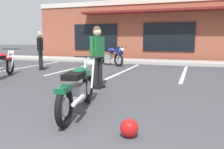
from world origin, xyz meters
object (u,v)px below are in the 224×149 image
object	(u,v)px
person_in_black_shirt	(40,48)
person_in_shorts_foreground	(97,53)
motorcycle_foreground_classic	(78,88)
motorcycle_red_sportbike	(111,55)
helmet_on_pavement	(129,128)
motorcycle_silver_naked	(1,64)

from	to	relation	value
person_in_black_shirt	person_in_shorts_foreground	size ratio (longest dim) A/B	1.00
motorcycle_foreground_classic	motorcycle_red_sportbike	xyz separation A→B (m)	(-2.08, 7.55, 0.07)
motorcycle_foreground_classic	helmet_on_pavement	xyz separation A→B (m)	(1.17, -0.76, -0.33)
motorcycle_foreground_classic	helmet_on_pavement	world-z (taller)	motorcycle_foreground_classic
motorcycle_silver_naked	person_in_shorts_foreground	xyz separation A→B (m)	(3.83, -0.53, 0.49)
motorcycle_red_sportbike	person_in_black_shirt	bearing A→B (deg)	-130.64
motorcycle_foreground_classic	motorcycle_red_sportbike	bearing A→B (deg)	105.38
motorcycle_red_sportbike	person_in_black_shirt	size ratio (longest dim) A/B	1.12
person_in_black_shirt	person_in_shorts_foreground	xyz separation A→B (m)	(3.83, -2.76, 0.00)
motorcycle_foreground_classic	person_in_shorts_foreground	distance (m)	2.26
motorcycle_silver_naked	helmet_on_pavement	distance (m)	6.50
motorcycle_silver_naked	helmet_on_pavement	bearing A→B (deg)	-31.87
person_in_black_shirt	helmet_on_pavement	size ratio (longest dim) A/B	6.44
motorcycle_red_sportbike	person_in_black_shirt	world-z (taller)	person_in_black_shirt
motorcycle_red_sportbike	motorcycle_silver_naked	xyz separation A→B (m)	(-2.27, -4.88, -0.07)
person_in_black_shirt	person_in_shorts_foreground	world-z (taller)	same
person_in_black_shirt	helmet_on_pavement	world-z (taller)	person_in_black_shirt
person_in_black_shirt	person_in_shorts_foreground	bearing A→B (deg)	-35.82
motorcycle_red_sportbike	helmet_on_pavement	xyz separation A→B (m)	(3.24, -8.31, -0.40)
person_in_black_shirt	motorcycle_silver_naked	bearing A→B (deg)	-89.89
person_in_black_shirt	helmet_on_pavement	bearing A→B (deg)	-45.73
person_in_black_shirt	motorcycle_foreground_classic	bearing A→B (deg)	-48.40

